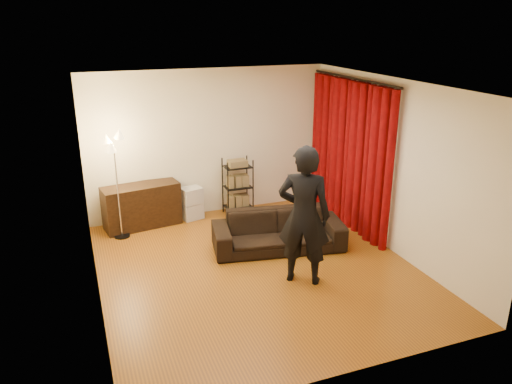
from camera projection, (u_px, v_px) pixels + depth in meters
name	position (u px, v px, depth m)	size (l,w,h in m)	color
floor	(257.00, 268.00, 7.44)	(5.00, 5.00, 0.00)	#9B5911
ceiling	(257.00, 85.00, 6.54)	(5.00, 5.00, 0.00)	white
wall_back	(209.00, 143.00, 9.20)	(5.00, 5.00, 0.00)	#F3E9CB
wall_front	(349.00, 259.00, 4.79)	(5.00, 5.00, 0.00)	#F3E9CB
wall_left	(89.00, 203.00, 6.24)	(5.00, 5.00, 0.00)	#F3E9CB
wall_right	(392.00, 167.00, 7.74)	(5.00, 5.00, 0.00)	#F3E9CB
curtain_rod	(354.00, 78.00, 8.29)	(0.04, 0.04, 2.65)	black
curtain	(348.00, 154.00, 8.72)	(0.22, 2.65, 2.55)	#7B0304
sofa	(278.00, 231.00, 8.00)	(2.08, 0.81, 0.61)	black
person	(304.00, 216.00, 6.79)	(0.72, 0.47, 1.98)	black
media_cabinet	(142.00, 206.00, 8.83)	(1.32, 0.50, 0.77)	black
storage_boxes	(192.00, 203.00, 9.18)	(0.37, 0.29, 0.61)	beige
wire_shelf	(238.00, 187.00, 9.35)	(0.49, 0.34, 1.07)	black
floor_lamp	(117.00, 187.00, 8.22)	(0.32, 0.32, 1.79)	silver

